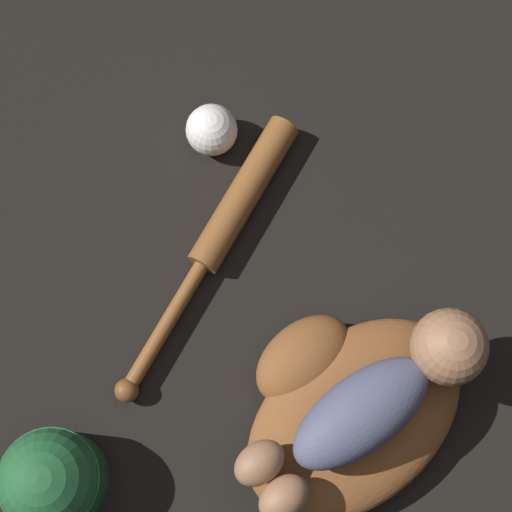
{
  "coord_description": "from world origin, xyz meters",
  "views": [
    {
      "loc": [
        -0.22,
        -0.04,
        1.2
      ],
      "look_at": [
        -0.06,
        0.23,
        0.07
      ],
      "focal_mm": 60.0,
      "sensor_mm": 36.0,
      "label": 1
    }
  ],
  "objects_px": {
    "baseball_bat": "(227,222)",
    "baby_figure": "(381,398)",
    "baseball_glove": "(346,408)",
    "baseball": "(212,130)",
    "baseball_cap": "(52,481)"
  },
  "relations": [
    {
      "from": "baseball_bat",
      "to": "baseball_cap",
      "type": "xyz_separation_m",
      "value": [
        -0.38,
        -0.2,
        0.03
      ]
    },
    {
      "from": "baseball_cap",
      "to": "baseball_glove",
      "type": "bearing_deg",
      "value": -17.0
    },
    {
      "from": "baseball_glove",
      "to": "baseball_cap",
      "type": "height_order",
      "value": "baseball_cap"
    },
    {
      "from": "baseball",
      "to": "baseball_cap",
      "type": "height_order",
      "value": "baseball_cap"
    },
    {
      "from": "baseball_glove",
      "to": "baby_figure",
      "type": "distance_m",
      "value": 0.09
    },
    {
      "from": "baseball",
      "to": "baseball_cap",
      "type": "distance_m",
      "value": 0.54
    },
    {
      "from": "baby_figure",
      "to": "baseball_glove",
      "type": "bearing_deg",
      "value": 156.34
    },
    {
      "from": "baseball_glove",
      "to": "baseball_bat",
      "type": "bearing_deg",
      "value": 90.38
    },
    {
      "from": "baby_figure",
      "to": "baseball_bat",
      "type": "height_order",
      "value": "baby_figure"
    },
    {
      "from": "baseball_glove",
      "to": "baseball",
      "type": "distance_m",
      "value": 0.45
    },
    {
      "from": "baby_figure",
      "to": "baseball",
      "type": "height_order",
      "value": "baby_figure"
    },
    {
      "from": "baby_figure",
      "to": "baseball_bat",
      "type": "distance_m",
      "value": 0.34
    },
    {
      "from": "baseball_glove",
      "to": "baseball",
      "type": "xyz_separation_m",
      "value": [
        0.05,
        0.44,
        -0.0
      ]
    },
    {
      "from": "baseball_bat",
      "to": "baseball",
      "type": "xyz_separation_m",
      "value": [
        0.05,
        0.13,
        0.01
      ]
    },
    {
      "from": "baseball_bat",
      "to": "baby_figure",
      "type": "bearing_deg",
      "value": -83.83
    }
  ]
}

